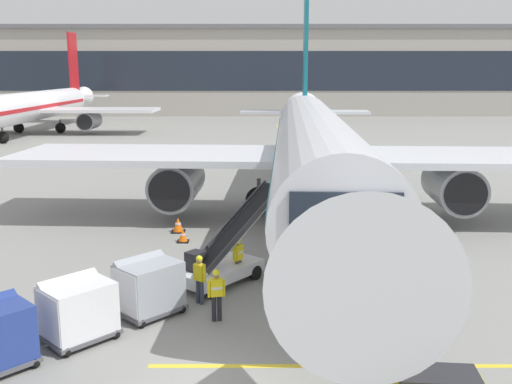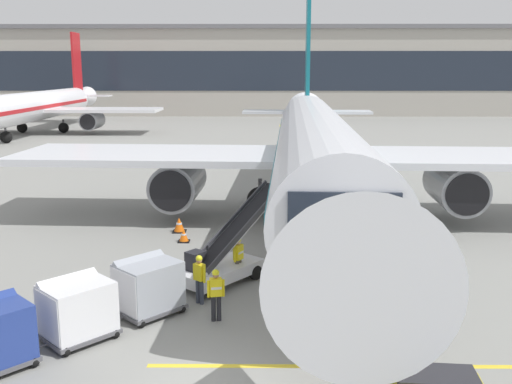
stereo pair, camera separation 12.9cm
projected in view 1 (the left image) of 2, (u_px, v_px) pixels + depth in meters
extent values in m
plane|color=gray|center=(199.00, 383.00, 14.92)|extent=(600.00, 600.00, 0.00)
cylinder|color=silver|center=(315.00, 147.00, 29.99)|extent=(5.65, 32.23, 3.98)
cube|color=#146B7A|center=(315.00, 147.00, 29.99)|extent=(5.62, 30.95, 0.48)
cone|color=silver|center=(354.00, 258.00, 12.39)|extent=(3.98, 4.17, 3.78)
cone|color=silver|center=(304.00, 114.00, 48.70)|extent=(3.71, 6.53, 3.38)
cube|color=silver|center=(159.00, 155.00, 31.34)|extent=(15.55, 7.20, 0.36)
cylinder|color=#93969E|center=(177.00, 183.00, 30.95)|extent=(2.68, 4.29, 2.47)
cylinder|color=black|center=(169.00, 191.00, 28.86)|extent=(2.10, 0.23, 2.10)
cube|color=silver|center=(473.00, 158.00, 30.46)|extent=(15.55, 7.20, 0.36)
cylinder|color=#93969E|center=(454.00, 186.00, 30.19)|extent=(2.68, 4.29, 2.47)
cylinder|color=black|center=(466.00, 195.00, 28.10)|extent=(2.10, 0.23, 2.10)
cube|color=#146B7A|center=(306.00, 49.00, 46.04)|extent=(0.48, 3.86, 9.62)
cube|color=silver|center=(305.00, 112.00, 46.77)|extent=(10.48, 3.10, 0.20)
cube|color=#1E2633|center=(343.00, 202.00, 14.98)|extent=(2.87, 1.93, 0.88)
cylinder|color=#47474C|center=(326.00, 252.00, 21.14)|extent=(0.22, 0.22, 1.24)
sphere|color=black|center=(325.00, 268.00, 21.27)|extent=(1.52, 1.52, 1.52)
cylinder|color=#47474C|center=(259.00, 189.00, 32.26)|extent=(0.22, 0.22, 1.24)
sphere|color=black|center=(259.00, 200.00, 32.38)|extent=(1.52, 1.52, 1.52)
cylinder|color=#47474C|center=(366.00, 191.00, 31.95)|extent=(0.22, 0.22, 1.24)
sphere|color=black|center=(366.00, 201.00, 32.07)|extent=(1.52, 1.52, 1.52)
cube|color=silver|center=(221.00, 271.00, 21.74)|extent=(3.40, 3.64, 0.44)
cube|color=black|center=(196.00, 261.00, 21.14)|extent=(0.81, 0.82, 0.70)
cylinder|color=#333338|center=(209.00, 255.00, 21.65)|extent=(0.08, 0.08, 0.80)
cube|color=silver|center=(239.00, 227.00, 22.24)|extent=(3.63, 4.13, 2.69)
cube|color=black|center=(239.00, 225.00, 22.22)|extent=(3.43, 3.92, 2.54)
cube|color=#333338|center=(248.00, 226.00, 21.94)|extent=(2.95, 3.55, 2.71)
cube|color=#333338|center=(231.00, 222.00, 22.49)|extent=(2.95, 3.55, 2.71)
cylinder|color=black|center=(256.00, 272.00, 22.23)|extent=(0.51, 0.56, 0.56)
cylinder|color=black|center=(227.00, 264.00, 23.14)|extent=(0.51, 0.56, 0.56)
cylinder|color=black|center=(213.00, 290.00, 20.43)|extent=(0.51, 0.56, 0.56)
cylinder|color=black|center=(184.00, 281.00, 21.35)|extent=(0.51, 0.56, 0.56)
cube|color=#515156|center=(150.00, 308.00, 19.09)|extent=(2.54, 2.55, 0.12)
cylinder|color=#4C4C51|center=(115.00, 321.00, 18.14)|extent=(0.54, 0.55, 0.07)
cube|color=#9EA3AD|center=(149.00, 285.00, 18.92)|extent=(2.40, 2.41, 1.50)
cube|color=#9EA3AD|center=(141.00, 267.00, 19.09)|extent=(1.88, 1.90, 0.74)
cube|color=silver|center=(124.00, 293.00, 18.24)|extent=(1.05, 1.03, 1.38)
sphere|color=black|center=(118.00, 311.00, 19.00)|extent=(0.30, 0.30, 0.30)
sphere|color=black|center=(142.00, 323.00, 18.07)|extent=(0.30, 0.30, 0.30)
sphere|color=black|center=(158.00, 297.00, 20.12)|extent=(0.30, 0.30, 0.30)
sphere|color=black|center=(182.00, 309.00, 19.19)|extent=(0.30, 0.30, 0.30)
cube|color=#515156|center=(80.00, 333.00, 17.25)|extent=(2.54, 2.55, 0.12)
cylinder|color=#4C4C51|center=(37.00, 349.00, 16.31)|extent=(0.54, 0.55, 0.07)
cube|color=silver|center=(79.00, 308.00, 17.09)|extent=(2.40, 2.41, 1.50)
cube|color=silver|center=(71.00, 288.00, 17.26)|extent=(1.88, 1.90, 0.74)
cube|color=silver|center=(48.00, 318.00, 16.41)|extent=(1.05, 1.03, 1.38)
sphere|color=black|center=(45.00, 337.00, 17.17)|extent=(0.30, 0.30, 0.30)
sphere|color=black|center=(67.00, 352.00, 16.24)|extent=(0.30, 0.30, 0.30)
sphere|color=black|center=(93.00, 320.00, 18.29)|extent=(0.30, 0.30, 0.30)
sphere|color=black|center=(116.00, 334.00, 17.36)|extent=(0.30, 0.30, 0.30)
sphere|color=black|center=(14.00, 346.00, 16.59)|extent=(0.30, 0.30, 0.30)
sphere|color=black|center=(35.00, 363.00, 15.65)|extent=(0.30, 0.30, 0.30)
cube|color=#28282D|center=(439.00, 378.00, 12.98)|extent=(1.86, 1.12, 0.24)
cylinder|color=#333847|center=(198.00, 291.00, 19.96)|extent=(0.15, 0.15, 0.86)
cylinder|color=#333847|center=(202.00, 292.00, 19.84)|extent=(0.15, 0.15, 0.86)
cube|color=yellow|center=(200.00, 272.00, 19.75)|extent=(0.45, 0.43, 0.58)
cube|color=white|center=(202.00, 271.00, 19.84)|extent=(0.27, 0.23, 0.08)
sphere|color=#9E7051|center=(200.00, 261.00, 19.67)|extent=(0.21, 0.21, 0.21)
sphere|color=yellow|center=(200.00, 259.00, 19.65)|extent=(0.23, 0.23, 0.23)
cylinder|color=yellow|center=(195.00, 272.00, 19.91)|extent=(0.09, 0.09, 0.56)
cylinder|color=yellow|center=(205.00, 275.00, 19.61)|extent=(0.09, 0.09, 0.56)
cylinder|color=black|center=(220.00, 308.00, 18.55)|extent=(0.15, 0.15, 0.86)
cylinder|color=black|center=(214.00, 308.00, 18.51)|extent=(0.15, 0.15, 0.86)
cube|color=yellow|center=(217.00, 287.00, 18.38)|extent=(0.42, 0.31, 0.58)
cube|color=white|center=(217.00, 289.00, 18.26)|extent=(0.34, 0.08, 0.08)
sphere|color=#9E7051|center=(217.00, 275.00, 18.29)|extent=(0.21, 0.21, 0.21)
sphere|color=yellow|center=(217.00, 273.00, 18.28)|extent=(0.23, 0.23, 0.23)
cylinder|color=yellow|center=(224.00, 288.00, 18.44)|extent=(0.09, 0.09, 0.56)
cylinder|color=yellow|center=(209.00, 289.00, 18.34)|extent=(0.09, 0.09, 0.56)
cylinder|color=#514C42|center=(240.00, 269.00, 22.13)|extent=(0.15, 0.15, 0.86)
cylinder|color=#514C42|center=(237.00, 271.00, 21.98)|extent=(0.15, 0.15, 0.86)
cube|color=yellow|center=(238.00, 252.00, 21.90)|extent=(0.40, 0.45, 0.58)
cube|color=white|center=(241.00, 253.00, 21.84)|extent=(0.19, 0.30, 0.08)
sphere|color=beige|center=(238.00, 242.00, 21.82)|extent=(0.21, 0.21, 0.21)
sphere|color=yellow|center=(238.00, 240.00, 21.80)|extent=(0.23, 0.23, 0.23)
cylinder|color=yellow|center=(242.00, 252.00, 22.11)|extent=(0.09, 0.09, 0.56)
cylinder|color=yellow|center=(235.00, 255.00, 21.71)|extent=(0.09, 0.09, 0.56)
cube|color=black|center=(179.00, 231.00, 28.78)|extent=(0.66, 0.66, 0.05)
cone|color=orange|center=(178.00, 224.00, 28.70)|extent=(0.53, 0.53, 0.70)
cylinder|color=white|center=(178.00, 224.00, 28.70)|extent=(0.29, 0.29, 0.08)
cube|color=black|center=(183.00, 241.00, 27.13)|extent=(0.54, 0.54, 0.05)
cone|color=orange|center=(183.00, 235.00, 27.07)|extent=(0.43, 0.43, 0.57)
cylinder|color=white|center=(183.00, 234.00, 27.06)|extent=(0.24, 0.24, 0.07)
cube|color=yellow|center=(314.00, 221.00, 30.82)|extent=(0.20, 110.00, 0.01)
cube|color=yellow|center=(368.00, 366.00, 15.76)|extent=(12.00, 0.20, 0.01)
cube|color=#A8A399|center=(296.00, 73.00, 107.34)|extent=(137.41, 19.26, 14.69)
cube|color=#1E2633|center=(300.00, 71.00, 97.79)|extent=(133.29, 0.10, 6.61)
cube|color=slate|center=(297.00, 29.00, 103.85)|extent=(136.04, 16.37, 0.70)
cylinder|color=white|center=(34.00, 106.00, 71.58)|extent=(3.89, 30.54, 3.57)
cube|color=red|center=(34.00, 106.00, 71.58)|extent=(3.91, 29.32, 0.43)
cone|color=white|center=(79.00, 97.00, 89.23)|extent=(3.09, 5.74, 3.04)
cube|color=white|center=(99.00, 110.00, 72.35)|extent=(14.55, 6.25, 0.36)
cylinder|color=#93969E|center=(90.00, 121.00, 72.03)|extent=(2.26, 3.99, 2.21)
cylinder|color=black|center=(85.00, 122.00, 70.05)|extent=(1.88, 0.14, 1.88)
cube|color=red|center=(74.00, 64.00, 86.79)|extent=(0.32, 3.66, 9.15)
cube|color=white|center=(75.00, 96.00, 87.50)|extent=(9.88, 2.54, 0.20)
cylinder|color=#47474C|center=(3.00, 133.00, 63.11)|extent=(0.22, 0.22, 1.07)
sphere|color=black|center=(3.00, 137.00, 63.23)|extent=(1.31, 1.31, 1.31)
cylinder|color=#47474C|center=(19.00, 124.00, 73.58)|extent=(0.22, 0.22, 1.07)
sphere|color=black|center=(19.00, 128.00, 73.70)|extent=(1.31, 1.31, 1.31)
cylinder|color=#47474C|center=(61.00, 124.00, 73.53)|extent=(0.22, 0.22, 1.07)
sphere|color=black|center=(61.00, 128.00, 73.64)|extent=(1.31, 1.31, 1.31)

